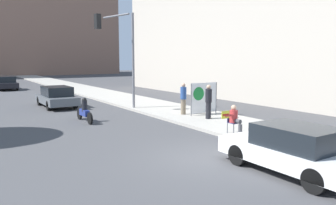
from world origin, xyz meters
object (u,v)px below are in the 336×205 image
protest_banner (204,98)px  traffic_light_pole (121,44)px  pedestrian_behind (183,98)px  car_on_road_nearest (57,97)px  motorcycle_on_road (84,112)px  parked_car_curbside (293,149)px  car_on_road_distant (6,83)px  seated_protester (235,119)px  jogger_on_sidewalk (208,101)px

protest_banner → traffic_light_pole: bearing=125.0°
traffic_light_pole → pedestrian_behind: bearing=-60.3°
car_on_road_nearest → motorcycle_on_road: 6.24m
protest_banner → parked_car_curbside: (-3.61, -8.49, -0.40)m
car_on_road_distant → protest_banner: bearing=-73.6°
parked_car_curbside → pedestrian_behind: bearing=73.7°
car_on_road_nearest → seated_protester: bearing=-72.9°
jogger_on_sidewalk → motorcycle_on_road: (-5.45, 3.42, -0.52)m
pedestrian_behind → protest_banner: size_ratio=0.96×
seated_protester → motorcycle_on_road: size_ratio=0.54×
pedestrian_behind → seated_protester: bearing=82.7°
traffic_light_pole → motorcycle_on_road: (-3.08, -2.06, -3.58)m
seated_protester → car_on_road_distant: car_on_road_distant is taller
motorcycle_on_road → pedestrian_behind: bearing=-17.1°
protest_banner → car_on_road_distant: (-7.17, 24.32, -0.37)m
pedestrian_behind → protest_banner: 1.14m
parked_car_curbside → car_on_road_distant: 33.00m
pedestrian_behind → protest_banner: protest_banner is taller
seated_protester → jogger_on_sidewalk: jogger_on_sidewalk is taller
traffic_light_pole → car_on_road_distant: bearing=101.7°
car_on_road_nearest → traffic_light_pole: bearing=-55.1°
seated_protester → jogger_on_sidewalk: (1.30, 3.25, 0.27)m
protest_banner → parked_car_curbside: size_ratio=0.44×
jogger_on_sidewalk → pedestrian_behind: size_ratio=1.01×
jogger_on_sidewalk → motorcycle_on_road: bearing=-17.4°
protest_banner → car_on_road_nearest: 10.35m
car_on_road_nearest → motorcycle_on_road: car_on_road_nearest is taller
pedestrian_behind → car_on_road_nearest: (-4.99, 7.82, -0.35)m
pedestrian_behind → protest_banner: bearing=149.0°
seated_protester → pedestrian_behind: pedestrian_behind is taller
traffic_light_pole → motorcycle_on_road: bearing=-146.2°
seated_protester → traffic_light_pole: size_ratio=0.20×
seated_protester → protest_banner: size_ratio=0.65×
parked_car_curbside → car_on_road_nearest: car_on_road_nearest is taller
seated_protester → car_on_road_nearest: bearing=107.9°
car_on_road_distant → motorcycle_on_road: 22.11m
motorcycle_on_road → parked_car_curbside: bearing=-77.0°
protest_banner → motorcycle_on_road: protest_banner is taller
protest_banner → car_on_road_nearest: bearing=125.0°
jogger_on_sidewalk → traffic_light_pole: bearing=-51.9°
pedestrian_behind → parked_car_curbside: size_ratio=0.43×
car_on_road_distant → motorcycle_on_road: (1.08, -22.08, -0.18)m
car_on_road_nearest → car_on_road_distant: car_on_road_distant is taller
pedestrian_behind → motorcycle_on_road: (-5.16, 1.59, -0.51)m
pedestrian_behind → traffic_light_pole: traffic_light_pole is taller
jogger_on_sidewalk → car_on_road_distant: size_ratio=0.40×
jogger_on_sidewalk → parked_car_curbside: jogger_on_sidewalk is taller
protest_banner → car_on_road_distant: protest_banner is taller
car_on_road_nearest → car_on_road_distant: size_ratio=1.01×
pedestrian_behind → jogger_on_sidewalk: bearing=102.9°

